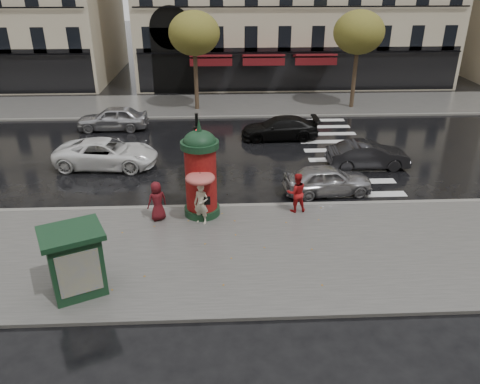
{
  "coord_description": "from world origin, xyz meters",
  "views": [
    {
      "loc": [
        -0.44,
        -14.4,
        9.12
      ],
      "look_at": [
        0.28,
        1.5,
        1.45
      ],
      "focal_mm": 35.0,
      "sensor_mm": 36.0,
      "label": 1
    }
  ],
  "objects_px": {
    "woman_red": "(296,193)",
    "car_white": "(107,153)",
    "car_silver": "(328,180)",
    "newsstand": "(75,261)",
    "woman_umbrella": "(201,189)",
    "morris_column": "(201,170)",
    "man_burgundy": "(157,201)",
    "traffic_light": "(198,154)",
    "car_darkgrey": "(368,155)",
    "car_far_silver": "(113,118)",
    "car_black": "(280,128)"
  },
  "relations": [
    {
      "from": "car_silver",
      "to": "woman_red",
      "type": "bearing_deg",
      "value": 131.32
    },
    {
      "from": "morris_column",
      "to": "car_white",
      "type": "xyz_separation_m",
      "value": [
        -4.92,
        5.49,
        -1.31
      ]
    },
    {
      "from": "man_burgundy",
      "to": "car_darkgrey",
      "type": "xyz_separation_m",
      "value": [
        9.85,
        5.15,
        -0.25
      ]
    },
    {
      "from": "man_burgundy",
      "to": "car_silver",
      "type": "distance_m",
      "value": 7.56
    },
    {
      "from": "woman_red",
      "to": "traffic_light",
      "type": "distance_m",
      "value": 4.24
    },
    {
      "from": "woman_red",
      "to": "car_white",
      "type": "distance_m",
      "value": 10.28
    },
    {
      "from": "newsstand",
      "to": "car_white",
      "type": "relative_size",
      "value": 0.44
    },
    {
      "from": "woman_umbrella",
      "to": "car_white",
      "type": "distance_m",
      "value": 7.98
    },
    {
      "from": "car_silver",
      "to": "car_darkgrey",
      "type": "bearing_deg",
      "value": -48.2
    },
    {
      "from": "man_burgundy",
      "to": "traffic_light",
      "type": "bearing_deg",
      "value": 176.39
    },
    {
      "from": "car_black",
      "to": "car_far_silver",
      "type": "bearing_deg",
      "value": -102.85
    },
    {
      "from": "car_silver",
      "to": "car_darkgrey",
      "type": "xyz_separation_m",
      "value": [
        2.65,
        2.88,
        0.0
      ]
    },
    {
      "from": "morris_column",
      "to": "man_burgundy",
      "type": "bearing_deg",
      "value": -166.86
    },
    {
      "from": "woman_red",
      "to": "car_silver",
      "type": "relative_size",
      "value": 0.42
    },
    {
      "from": "woman_umbrella",
      "to": "morris_column",
      "type": "bearing_deg",
      "value": 90.66
    },
    {
      "from": "woman_red",
      "to": "car_silver",
      "type": "distance_m",
      "value": 2.48
    },
    {
      "from": "car_black",
      "to": "car_far_silver",
      "type": "relative_size",
      "value": 1.05
    },
    {
      "from": "car_darkgrey",
      "to": "car_far_silver",
      "type": "bearing_deg",
      "value": 63.07
    },
    {
      "from": "woman_red",
      "to": "newsstand",
      "type": "xyz_separation_m",
      "value": [
        -7.43,
        -4.92,
        0.27
      ]
    },
    {
      "from": "car_white",
      "to": "car_far_silver",
      "type": "xyz_separation_m",
      "value": [
        -0.89,
        6.03,
        0.03
      ]
    },
    {
      "from": "man_burgundy",
      "to": "car_far_silver",
      "type": "height_order",
      "value": "man_burgundy"
    },
    {
      "from": "woman_red",
      "to": "car_black",
      "type": "bearing_deg",
      "value": -99.37
    },
    {
      "from": "woman_umbrella",
      "to": "car_far_silver",
      "type": "height_order",
      "value": "woman_umbrella"
    },
    {
      "from": "car_darkgrey",
      "to": "car_far_silver",
      "type": "relative_size",
      "value": 0.95
    },
    {
      "from": "traffic_light",
      "to": "car_black",
      "type": "relative_size",
      "value": 0.9
    },
    {
      "from": "woman_umbrella",
      "to": "car_darkgrey",
      "type": "bearing_deg",
      "value": 33.97
    },
    {
      "from": "morris_column",
      "to": "car_silver",
      "type": "distance_m",
      "value": 5.95
    },
    {
      "from": "traffic_light",
      "to": "car_white",
      "type": "xyz_separation_m",
      "value": [
        -4.82,
        5.1,
        -1.86
      ]
    },
    {
      "from": "morris_column",
      "to": "car_white",
      "type": "distance_m",
      "value": 7.48
    },
    {
      "from": "man_burgundy",
      "to": "morris_column",
      "type": "height_order",
      "value": "morris_column"
    },
    {
      "from": "car_silver",
      "to": "car_darkgrey",
      "type": "height_order",
      "value": "car_darkgrey"
    },
    {
      "from": "woman_umbrella",
      "to": "car_darkgrey",
      "type": "xyz_separation_m",
      "value": [
        8.13,
        5.48,
        -0.88
      ]
    },
    {
      "from": "morris_column",
      "to": "car_silver",
      "type": "height_order",
      "value": "morris_column"
    },
    {
      "from": "morris_column",
      "to": "newsstand",
      "type": "height_order",
      "value": "morris_column"
    },
    {
      "from": "woman_red",
      "to": "man_burgundy",
      "type": "height_order",
      "value": "woman_red"
    },
    {
      "from": "woman_red",
      "to": "newsstand",
      "type": "bearing_deg",
      "value": 27.01
    },
    {
      "from": "car_darkgrey",
      "to": "woman_red",
      "type": "bearing_deg",
      "value": 136.24
    },
    {
      "from": "car_darkgrey",
      "to": "car_black",
      "type": "bearing_deg",
      "value": 39.01
    },
    {
      "from": "man_burgundy",
      "to": "car_black",
      "type": "bearing_deg",
      "value": -151.06
    },
    {
      "from": "car_darkgrey",
      "to": "morris_column",
      "type": "bearing_deg",
      "value": 119.22
    },
    {
      "from": "traffic_light",
      "to": "newsstand",
      "type": "xyz_separation_m",
      "value": [
        -3.52,
        -5.24,
        -1.35
      ]
    },
    {
      "from": "car_silver",
      "to": "newsstand",
      "type": "bearing_deg",
      "value": 120.76
    },
    {
      "from": "man_burgundy",
      "to": "morris_column",
      "type": "relative_size",
      "value": 0.4
    },
    {
      "from": "car_darkgrey",
      "to": "man_burgundy",
      "type": "bearing_deg",
      "value": 116.55
    },
    {
      "from": "morris_column",
      "to": "car_far_silver",
      "type": "height_order",
      "value": "morris_column"
    },
    {
      "from": "man_burgundy",
      "to": "newsstand",
      "type": "height_order",
      "value": "newsstand"
    },
    {
      "from": "car_white",
      "to": "car_black",
      "type": "xyz_separation_m",
      "value": [
        9.2,
        3.85,
        -0.05
      ]
    },
    {
      "from": "woman_red",
      "to": "car_white",
      "type": "height_order",
      "value": "woman_red"
    },
    {
      "from": "woman_red",
      "to": "car_black",
      "type": "xyz_separation_m",
      "value": [
        0.47,
        9.28,
        -0.29
      ]
    },
    {
      "from": "woman_umbrella",
      "to": "car_far_silver",
      "type": "bearing_deg",
      "value": 115.41
    }
  ]
}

